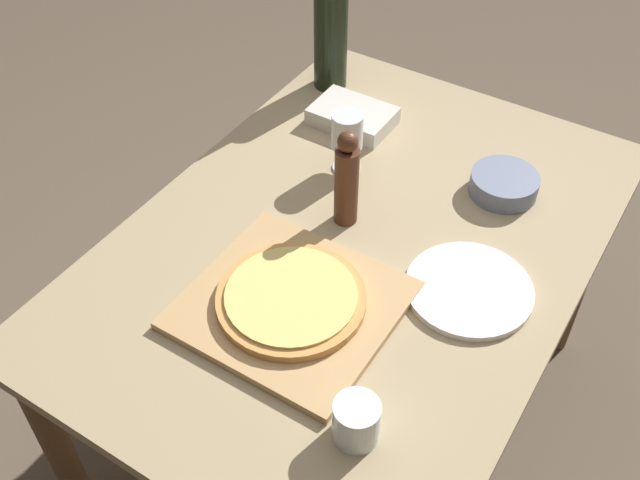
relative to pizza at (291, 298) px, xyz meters
name	(u,v)px	position (x,y,z in m)	size (l,w,h in m)	color
ground_plane	(348,425)	(0.01, 0.23, -0.75)	(12.00, 12.00, 0.00)	brown
dining_table	(355,270)	(0.01, 0.23, -0.13)	(0.90, 1.29, 0.72)	#9E8966
cutting_board	(291,305)	(0.00, 0.00, -0.02)	(0.38, 0.36, 0.02)	tan
pizza	(291,298)	(0.00, 0.00, 0.00)	(0.29, 0.29, 0.02)	#C68947
wine_bottle	(331,31)	(-0.34, 0.70, 0.13)	(0.09, 0.09, 0.38)	black
pepper_mill	(347,180)	(-0.04, 0.27, 0.08)	(0.05, 0.05, 0.23)	#4C2819
wine_glass	(347,133)	(-0.13, 0.42, 0.07)	(0.07, 0.07, 0.15)	silver
small_bowl	(504,184)	(0.21, 0.53, -0.01)	(0.15, 0.15, 0.05)	slate
drinking_tumbler	(356,421)	(0.24, -0.17, 0.01)	(0.08, 0.08, 0.08)	silver
dinner_plate	(469,289)	(0.27, 0.22, -0.02)	(0.25, 0.25, 0.01)	white
food_container	(353,116)	(-0.21, 0.58, -0.01)	(0.20, 0.14, 0.04)	beige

